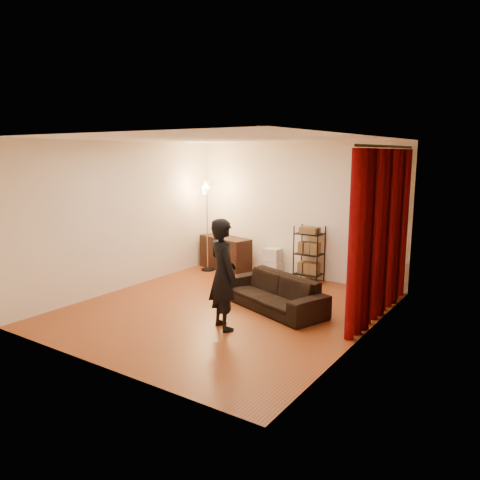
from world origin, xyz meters
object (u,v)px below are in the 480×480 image
Objects in this scene: sofa at (273,292)px; wire_shelf at (309,254)px; storage_boxes at (272,262)px; floor_lamp at (207,226)px; media_cabinet at (225,253)px; person at (223,274)px.

sofa is 1.86m from wire_shelf.
floor_lamp is (-1.35, -0.44, 0.68)m from storage_boxes.
media_cabinet is (-2.17, 1.71, 0.08)m from sofa.
person is 0.83× the size of floor_lamp.
sofa is 1.18× the size of person.
wire_shelf is at bearing 10.39° from floor_lamp.
sofa is 3.36× the size of storage_boxes.
person reaches higher than sofa.
sofa is at bearing -105.27° from wire_shelf.
wire_shelf is (0.84, -0.03, 0.27)m from storage_boxes.
person is 3.51m from media_cabinet.
sofa is 2.16m from storage_boxes.
storage_boxes is (1.08, 0.15, -0.07)m from media_cabinet.
storage_boxes is at bearing -43.35° from person.
wire_shelf is 0.57× the size of floor_lamp.
storage_boxes reaches higher than sofa.
wire_shelf is 2.26m from floor_lamp.
media_cabinet is at bearing -171.97° from storage_boxes.
person is (-0.17, -1.14, 0.52)m from sofa.
media_cabinet is 1.94m from wire_shelf.
storage_boxes is at bearing 140.36° from sofa.
wire_shelf reaches higher than sofa.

